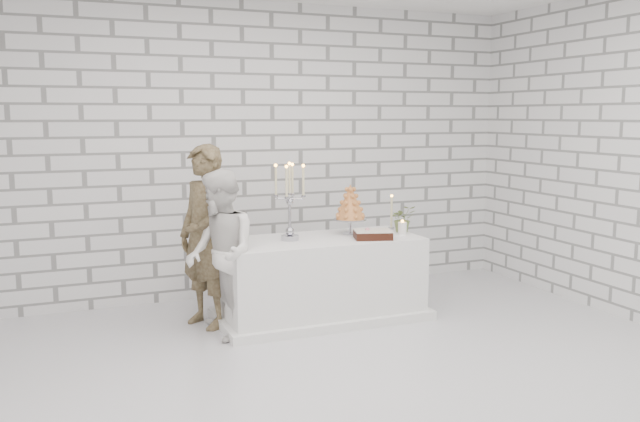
% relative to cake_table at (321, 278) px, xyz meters
% --- Properties ---
extents(ground, '(6.00, 5.00, 0.01)m').
position_rel_cake_table_xyz_m(ground, '(-0.41, -1.42, -0.38)').
color(ground, silver).
rests_on(ground, ground).
extents(wall_back, '(6.00, 0.01, 3.00)m').
position_rel_cake_table_xyz_m(wall_back, '(-0.41, 1.08, 1.12)').
color(wall_back, white).
rests_on(wall_back, ground).
extents(cake_table, '(1.80, 0.80, 0.75)m').
position_rel_cake_table_xyz_m(cake_table, '(0.00, 0.00, 0.00)').
color(cake_table, white).
rests_on(cake_table, ground).
extents(groom, '(0.61, 0.70, 1.62)m').
position_rel_cake_table_xyz_m(groom, '(-1.03, 0.18, 0.43)').
color(groom, '#392C19').
rests_on(groom, ground).
extents(bride, '(0.55, 0.70, 1.43)m').
position_rel_cake_table_xyz_m(bride, '(-0.98, -0.17, 0.34)').
color(bride, white).
rests_on(bride, ground).
extents(candelabra, '(0.34, 0.34, 0.70)m').
position_rel_cake_table_xyz_m(candelabra, '(-0.29, 0.02, 0.73)').
color(candelabra, '#A6A5B0').
rests_on(candelabra, cake_table).
extents(croquembouche, '(0.37, 0.37, 0.48)m').
position_rel_cake_table_xyz_m(croquembouche, '(0.33, 0.09, 0.61)').
color(croquembouche, '#B66B34').
rests_on(croquembouche, cake_table).
extents(chocolate_cake, '(0.38, 0.32, 0.08)m').
position_rel_cake_table_xyz_m(chocolate_cake, '(0.42, -0.20, 0.42)').
color(chocolate_cake, black).
rests_on(chocolate_cake, cake_table).
extents(pillar_candle, '(0.09, 0.09, 0.12)m').
position_rel_cake_table_xyz_m(pillar_candle, '(0.77, -0.12, 0.44)').
color(pillar_candle, white).
rests_on(pillar_candle, cake_table).
extents(extra_taper, '(0.07, 0.07, 0.32)m').
position_rel_cake_table_xyz_m(extra_taper, '(0.82, 0.19, 0.54)').
color(extra_taper, beige).
rests_on(extra_taper, cake_table).
extents(flowers, '(0.27, 0.24, 0.26)m').
position_rel_cake_table_xyz_m(flowers, '(0.85, 0.01, 0.51)').
color(flowers, '#435E2D').
rests_on(flowers, cake_table).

